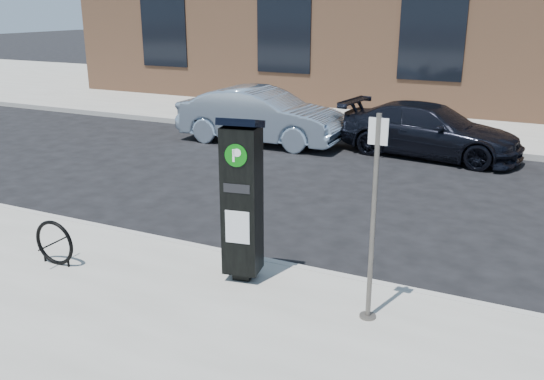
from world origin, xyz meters
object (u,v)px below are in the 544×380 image
Objects in this scene: car_silver at (261,116)px; car_dark at (430,130)px; bike_rack at (54,243)px; sign_pole at (373,222)px; parking_kiosk at (242,198)px.

car_silver is 4.34m from car_dark.
bike_rack is at bearing 166.82° from car_dark.
sign_pole is 0.53× the size of car_silver.
car_dark is (4.30, 0.54, -0.10)m from car_silver.
bike_rack is (-2.49, -0.75, -0.78)m from parking_kiosk.
car_silver is 1.02× the size of car_dark.
sign_pole is at bearing 5.03° from bike_rack.
parking_kiosk is 2.71m from bike_rack.
parking_kiosk is 8.31m from car_silver.
sign_pole is at bearing -146.29° from car_silver.
car_dark is at bearing -83.35° from car_silver.
sign_pole is 4.34m from bike_rack.
sign_pole is 8.39m from car_dark.
sign_pole reaches higher than car_dark.
sign_pole reaches higher than bike_rack.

